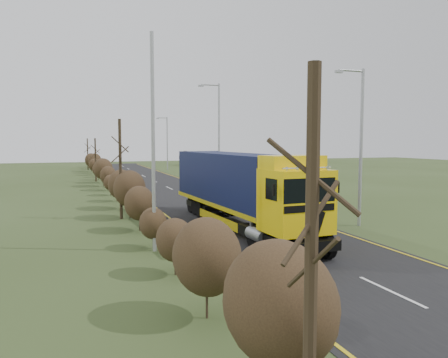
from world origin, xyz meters
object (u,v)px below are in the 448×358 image
at_px(car_red_hatchback, 253,183).
at_px(car_blue_sedan, 230,179).
at_px(lorry, 240,186).
at_px(speed_sign, 238,179).
at_px(streetlight_near, 360,141).

relative_size(car_red_hatchback, car_blue_sedan, 1.07).
xyz_separation_m(lorry, car_blue_sedan, (7.73, 22.36, -1.73)).
bearing_deg(speed_sign, car_blue_sedan, 74.05).
xyz_separation_m(car_red_hatchback, speed_sign, (-2.65, -2.84, 0.70)).
xyz_separation_m(car_blue_sedan, speed_sign, (-2.38, -8.33, 0.77)).
relative_size(car_blue_sedan, speed_sign, 1.87).
height_order(lorry, car_red_hatchback, lorry).
bearing_deg(car_red_hatchback, streetlight_near, 66.16).
xyz_separation_m(car_red_hatchback, streetlight_near, (-1.51, -18.28, 4.05)).
relative_size(streetlight_near, speed_sign, 4.24).
distance_m(car_red_hatchback, car_blue_sedan, 5.50).
relative_size(lorry, car_red_hatchback, 3.67).
height_order(lorry, streetlight_near, streetlight_near).
distance_m(lorry, streetlight_near, 7.07).
distance_m(lorry, car_red_hatchback, 18.75).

